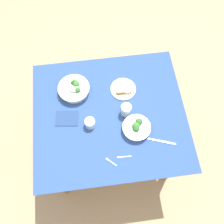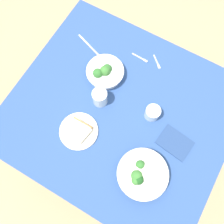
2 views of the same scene
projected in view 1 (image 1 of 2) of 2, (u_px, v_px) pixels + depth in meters
The scene contains 11 objects.
ground_plane at pixel (110, 143), 2.68m from camera, with size 6.00×6.00×0.00m, color tan.
dining_table at pixel (110, 120), 2.10m from camera, with size 1.20×1.08×0.75m.
broccoli_bowl_far at pixel (74, 89), 2.05m from camera, with size 0.26×0.26×0.10m.
broccoli_bowl_near at pixel (136, 128), 1.91m from camera, with size 0.21×0.21×0.10m.
bread_side_plate at pixel (123, 89), 2.07m from camera, with size 0.21×0.21×0.04m.
water_glass_center at pixel (126, 110), 1.95m from camera, with size 0.08×0.08×0.10m, color silver.
water_glass_side at pixel (90, 123), 1.92m from camera, with size 0.08×0.08×0.08m, color silver.
fork_by_far_bowl at pixel (111, 162), 1.84m from camera, with size 0.08×0.07×0.00m.
fork_by_near_bowl at pixel (124, 157), 1.85m from camera, with size 0.11×0.02×0.00m.
table_knife_left at pixel (162, 141), 1.90m from camera, with size 0.21×0.01×0.00m, color #B7B7BC.
napkin_folded_upper at pixel (67, 118), 1.98m from camera, with size 0.17×0.13×0.01m, color navy.
Camera 1 is at (-0.08, -0.79, 2.58)m, focal length 40.50 mm.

